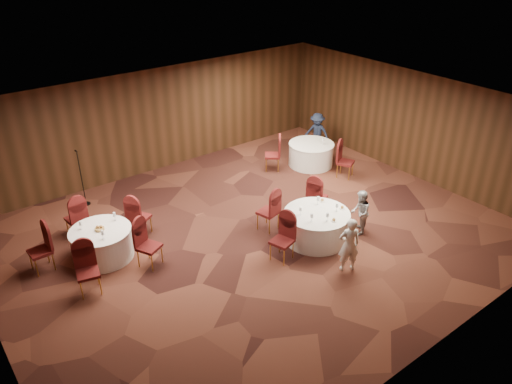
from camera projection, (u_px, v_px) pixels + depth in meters
ground at (255, 236)px, 12.58m from camera, size 12.00×12.00×0.00m
room_shell at (254, 165)px, 11.65m from camera, size 12.00×12.00×12.00m
table_main at (316, 226)px, 12.30m from camera, size 1.62×1.62×0.74m
table_left at (102, 243)px, 11.62m from camera, size 1.42×1.42×0.74m
table_right at (311, 154)px, 16.11m from camera, size 1.45×1.45×0.74m
chairs_main at (290, 216)px, 12.48m from camera, size 2.76×1.87×1.00m
chairs_left at (99, 240)px, 11.52m from camera, size 3.04×2.89×1.00m
chairs_right at (308, 159)px, 15.50m from camera, size 2.17×2.48×1.00m
tabletop_main at (325, 209)px, 12.09m from camera, size 1.13×1.00×0.22m
tabletop_left at (99, 227)px, 11.42m from camera, size 0.85×0.76×0.22m
tabletop_right at (323, 140)px, 15.80m from camera, size 0.08×0.08×0.22m
mic_stand at (83, 189)px, 13.77m from camera, size 0.24×0.24×1.63m
woman_a at (349, 245)px, 11.05m from camera, size 0.58×0.51×1.33m
woman_b at (360, 213)px, 12.44m from camera, size 0.72×0.71×1.17m
man_c at (317, 133)px, 16.89m from camera, size 0.81×1.02×1.38m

